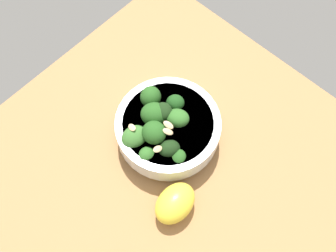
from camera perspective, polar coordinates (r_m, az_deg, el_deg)
name	(u,v)px	position (r cm, az deg, el deg)	size (l,w,h in cm)	color
ground_plane	(169,166)	(72.42, 0.15, -5.44)	(58.81, 58.81, 4.76)	#996D42
bowl_of_broccoli	(166,127)	(68.45, -0.27, -0.13)	(17.31, 17.31, 8.79)	white
lemon_wedge	(175,203)	(65.38, 0.96, -10.55)	(7.31, 5.31, 4.94)	yellow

